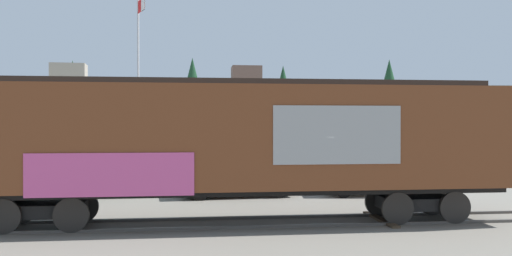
{
  "coord_description": "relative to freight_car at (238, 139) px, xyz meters",
  "views": [
    {
      "loc": [
        -1.52,
        -15.2,
        2.84
      ],
      "look_at": [
        -0.62,
        2.8,
        2.7
      ],
      "focal_mm": 37.56,
      "sensor_mm": 36.0,
      "label": 1
    }
  ],
  "objects": [
    {
      "name": "track",
      "position": [
        -0.76,
        -0.05,
        -2.36
      ],
      "size": [
        59.96,
        6.1,
        0.08
      ],
      "color": "#4C4742",
      "rests_on": "ground_plane"
    },
    {
      "name": "parked_car_black",
      "position": [
        -0.02,
        5.75,
        -1.59
      ],
      "size": [
        4.7,
        2.42,
        1.64
      ],
      "color": "black",
      "rests_on": "ground_plane"
    },
    {
      "name": "ground_plane",
      "position": [
        1.27,
        0.0,
        -2.4
      ],
      "size": [
        260.0,
        260.0,
        0.0
      ],
      "primitive_type": "plane",
      "color": "slate"
    },
    {
      "name": "flagpole",
      "position": [
        -5.01,
        13.36,
        3.41
      ],
      "size": [
        0.64,
        1.27,
        9.62
      ],
      "color": "silver",
      "rests_on": "ground_plane"
    },
    {
      "name": "parked_car_white",
      "position": [
        5.63,
        5.94,
        -1.53
      ],
      "size": [
        4.39,
        2.07,
        1.78
      ],
      "color": "silver",
      "rests_on": "ground_plane"
    },
    {
      "name": "parked_car_green",
      "position": [
        -6.19,
        6.18,
        -1.5
      ],
      "size": [
        4.99,
        2.64,
        1.77
      ],
      "color": "#1E5933",
      "rests_on": "ground_plane"
    },
    {
      "name": "freight_car",
      "position": [
        0.0,
        0.0,
        0.0
      ],
      "size": [
        15.84,
        3.87,
        4.13
      ],
      "color": "brown",
      "rests_on": "ground_plane"
    },
    {
      "name": "hillside",
      "position": [
        1.23,
        74.25,
        1.73
      ],
      "size": [
        126.12,
        34.69,
        13.12
      ],
      "color": "gray",
      "rests_on": "ground_plane"
    }
  ]
}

